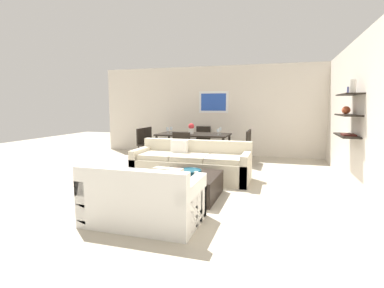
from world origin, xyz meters
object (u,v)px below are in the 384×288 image
(apple_on_coffee_table, at_px, (176,170))
(wine_glass_left_far, at_px, (171,129))
(sofa_beige, at_px, (191,165))
(dining_chair_foot, at_px, (183,147))
(dining_chair_right_near, at_px, (243,146))
(dining_chair_left_far, at_px, (152,140))
(dining_chair_right_far, at_px, (245,143))
(loveseat_white, at_px, (144,201))
(decorative_bowl, at_px, (190,171))
(candle_jar, at_px, (196,174))
(dining_chair_left_near, at_px, (145,142))
(dining_chair_head, at_px, (202,139))
(wine_glass_right_far, at_px, (220,129))
(coffee_table, at_px, (188,185))
(centerpiece_vase, at_px, (191,128))
(wine_glass_left_near, at_px, (168,129))
(wine_glass_right_near, at_px, (218,131))
(dining_table, at_px, (194,136))

(apple_on_coffee_table, relative_size, wine_glass_left_far, 0.50)
(sofa_beige, distance_m, dining_chair_foot, 1.16)
(dining_chair_right_near, bearing_deg, dining_chair_foot, -153.25)
(dining_chair_left_far, xyz_separation_m, dining_chair_right_far, (2.74, 0.00, 0.00))
(loveseat_white, bearing_deg, decorative_bowl, 79.74)
(loveseat_white, bearing_deg, candle_jar, 70.27)
(sofa_beige, relative_size, dining_chair_foot, 2.71)
(candle_jar, bearing_deg, apple_on_coffee_table, 154.96)
(dining_chair_foot, xyz_separation_m, dining_chair_left_near, (-1.37, 0.69, 0.00))
(sofa_beige, xyz_separation_m, dining_chair_head, (-0.53, 2.85, 0.21))
(wine_glass_right_far, bearing_deg, dining_chair_left_far, 177.12)
(coffee_table, height_order, decorative_bowl, decorative_bowl)
(dining_chair_head, xyz_separation_m, wine_glass_left_far, (-0.71, -0.79, 0.36))
(sofa_beige, xyz_separation_m, centerpiece_vase, (-0.59, 1.89, 0.61))
(centerpiece_vase, bearing_deg, apple_on_coffee_table, -77.74)
(sofa_beige, xyz_separation_m, dining_chair_right_near, (0.84, 1.70, 0.21))
(wine_glass_left_near, distance_m, centerpiece_vase, 0.65)
(dining_chair_left_far, xyz_separation_m, wine_glass_left_far, (0.66, -0.10, 0.36))
(centerpiece_vase, bearing_deg, wine_glass_right_near, -6.87)
(decorative_bowl, bearing_deg, wine_glass_right_far, 92.35)
(wine_glass_left_near, height_order, wine_glass_right_near, wine_glass_left_near)
(coffee_table, height_order, dining_chair_left_far, dining_chair_left_far)
(dining_table, height_order, dining_chair_right_far, dining_chair_right_far)
(dining_chair_foot, height_order, wine_glass_left_near, wine_glass_left_near)
(loveseat_white, bearing_deg, dining_chair_right_far, 80.38)
(dining_table, relative_size, wine_glass_left_far, 11.70)
(decorative_bowl, distance_m, dining_chair_left_near, 3.55)
(sofa_beige, height_order, apple_on_coffee_table, sofa_beige)
(candle_jar, height_order, dining_table, dining_table)
(candle_jar, height_order, apple_on_coffee_table, apple_on_coffee_table)
(dining_chair_right_far, distance_m, wine_glass_right_near, 0.83)
(coffee_table, bearing_deg, wine_glass_left_near, 117.23)
(dining_chair_left_near, xyz_separation_m, dining_chair_head, (1.37, 1.15, 0.00))
(dining_chair_head, bearing_deg, dining_chair_left_near, -139.89)
(coffee_table, distance_m, apple_on_coffee_table, 0.33)
(loveseat_white, bearing_deg, wine_glass_right_far, 88.69)
(loveseat_white, bearing_deg, dining_chair_head, 96.62)
(wine_glass_right_far, height_order, centerpiece_vase, centerpiece_vase)
(loveseat_white, relative_size, candle_jar, 17.86)
(sofa_beige, height_order, dining_table, sofa_beige)
(loveseat_white, xyz_separation_m, decorative_bowl, (0.23, 1.27, 0.12))
(dining_chair_right_far, relative_size, wine_glass_left_near, 5.24)
(dining_chair_foot, height_order, dining_chair_head, same)
(sofa_beige, xyz_separation_m, decorative_bowl, (0.31, -1.08, 0.12))
(dining_chair_left_near, bearing_deg, centerpiece_vase, 8.52)
(dining_chair_foot, bearing_deg, apple_on_coffee_table, -74.26)
(wine_glass_left_far, bearing_deg, dining_chair_foot, -56.09)
(coffee_table, distance_m, wine_glass_left_far, 3.61)
(dining_chair_right_near, height_order, wine_glass_right_far, wine_glass_right_far)
(sofa_beige, relative_size, apple_on_coffee_table, 28.92)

